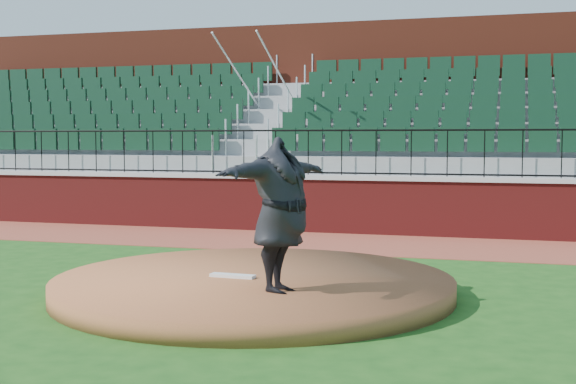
% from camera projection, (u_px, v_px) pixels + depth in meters
% --- Properties ---
extents(ground, '(90.00, 90.00, 0.00)m').
position_uv_depth(ground, '(257.00, 295.00, 10.43)').
color(ground, '#1B4915').
rests_on(ground, ground).
extents(warning_track, '(34.00, 3.20, 0.01)m').
position_uv_depth(warning_track, '(343.00, 243.00, 15.59)').
color(warning_track, brown).
rests_on(warning_track, ground).
extents(field_wall, '(34.00, 0.35, 1.20)m').
position_uv_depth(field_wall, '(358.00, 207.00, 17.08)').
color(field_wall, maroon).
rests_on(field_wall, ground).
extents(wall_cap, '(34.00, 0.45, 0.10)m').
position_uv_depth(wall_cap, '(359.00, 178.00, 17.03)').
color(wall_cap, '#B7B7B7').
rests_on(wall_cap, field_wall).
extents(wall_railing, '(34.00, 0.05, 1.00)m').
position_uv_depth(wall_railing, '(359.00, 153.00, 17.00)').
color(wall_railing, black).
rests_on(wall_railing, wall_cap).
extents(seating_stands, '(34.00, 5.10, 4.60)m').
position_uv_depth(seating_stands, '(380.00, 131.00, 19.57)').
color(seating_stands, gray).
rests_on(seating_stands, ground).
extents(concourse_wall, '(34.00, 0.50, 5.50)m').
position_uv_depth(concourse_wall, '(396.00, 117.00, 22.21)').
color(concourse_wall, maroon).
rests_on(concourse_wall, ground).
extents(pitchers_mound, '(5.40, 5.40, 0.25)m').
position_uv_depth(pitchers_mound, '(254.00, 286.00, 10.42)').
color(pitchers_mound, brown).
rests_on(pitchers_mound, ground).
extents(pitching_rubber, '(0.63, 0.19, 0.04)m').
position_uv_depth(pitching_rubber, '(233.00, 276.00, 10.35)').
color(pitching_rubber, white).
rests_on(pitching_rubber, pitchers_mound).
extents(pitcher, '(1.16, 2.41, 1.89)m').
position_uv_depth(pitcher, '(281.00, 215.00, 9.32)').
color(pitcher, black).
rests_on(pitcher, pitchers_mound).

